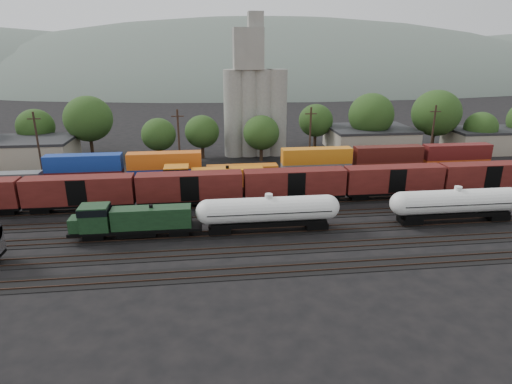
{
  "coord_description": "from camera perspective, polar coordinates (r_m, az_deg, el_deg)",
  "views": [
    {
      "loc": [
        -7.36,
        -54.42,
        22.29
      ],
      "look_at": [
        -0.52,
        2.0,
        3.0
      ],
      "focal_mm": 30.0,
      "sensor_mm": 36.0,
      "label": 1
    }
  ],
  "objects": [
    {
      "name": "utility_poles",
      "position": [
        78.44,
        -1.39,
        6.91
      ],
      "size": [
        122.2,
        0.36,
        12.0
      ],
      "color": "black",
      "rests_on": "ground"
    },
    {
      "name": "green_locomotive",
      "position": [
        54.13,
        -16.61,
        -3.64
      ],
      "size": [
        15.82,
        2.79,
        4.19
      ],
      "color": "black",
      "rests_on": "ground"
    },
    {
      "name": "orange_locomotive",
      "position": [
        67.35,
        -6.51,
        1.67
      ],
      "size": [
        18.69,
        3.11,
        4.67
      ],
      "color": "black",
      "rests_on": "ground"
    },
    {
      "name": "boxcar_string",
      "position": [
        62.66,
        -1.74,
        0.92
      ],
      "size": [
        153.6,
        2.9,
        4.2
      ],
      "color": "black",
      "rests_on": "ground"
    },
    {
      "name": "tracks",
      "position": [
        59.25,
        0.73,
        -3.3
      ],
      "size": [
        180.0,
        33.2,
        0.2
      ],
      "color": "black",
      "rests_on": "ground"
    },
    {
      "name": "container_wall",
      "position": [
        72.32,
        -10.6,
        2.65
      ],
      "size": [
        164.09,
        2.6,
        5.8
      ],
      "color": "black",
      "rests_on": "ground"
    },
    {
      "name": "distant_hills",
      "position": [
        318.87,
        -1.24,
        11.02
      ],
      "size": [
        860.0,
        286.0,
        130.0
      ],
      "color": "#59665B",
      "rests_on": "ground"
    },
    {
      "name": "tank_car_a",
      "position": [
        53.66,
        1.7,
        -2.53
      ],
      "size": [
        18.2,
        3.26,
        4.77
      ],
      "color": "silver",
      "rests_on": "ground"
    },
    {
      "name": "grain_silo",
      "position": [
        91.71,
        -0.2,
        11.84
      ],
      "size": [
        13.4,
        5.0,
        29.0
      ],
      "color": "gray",
      "rests_on": "ground"
    },
    {
      "name": "industrial_sheds",
      "position": [
        92.88,
        1.92,
        6.47
      ],
      "size": [
        119.38,
        17.26,
        5.1
      ],
      "color": "#9E937F",
      "rests_on": "ground"
    },
    {
      "name": "tank_car_b",
      "position": [
        62.34,
        25.1,
        -1.29
      ],
      "size": [
        18.17,
        3.25,
        4.76
      ],
      "color": "silver",
      "rests_on": "ground"
    },
    {
      "name": "ground",
      "position": [
        59.27,
        0.73,
        -3.35
      ],
      "size": [
        600.0,
        600.0,
        0.0
      ],
      "primitive_type": "plane",
      "color": "black"
    },
    {
      "name": "tree_band",
      "position": [
        92.08,
        -5.01,
        9.29
      ],
      "size": [
        160.25,
        18.64,
        13.84
      ],
      "color": "black",
      "rests_on": "ground"
    }
  ]
}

